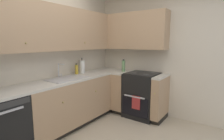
{
  "coord_description": "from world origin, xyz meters",
  "views": [
    {
      "loc": [
        -1.64,
        -1.29,
        1.54
      ],
      "look_at": [
        1.0,
        0.59,
        1.02
      ],
      "focal_mm": 28.45,
      "sensor_mm": 36.0,
      "label": 1
    }
  ],
  "objects_px": {
    "paper_towel_roll": "(82,67)",
    "oil_bottle": "(123,66)",
    "soap_bottle": "(77,69)",
    "oven_range": "(142,94)"
  },
  "relations": [
    {
      "from": "soap_bottle",
      "to": "oil_bottle",
      "type": "bearing_deg",
      "value": -37.48
    },
    {
      "from": "soap_bottle",
      "to": "oil_bottle",
      "type": "distance_m",
      "value": 1.0
    },
    {
      "from": "paper_towel_roll",
      "to": "oil_bottle",
      "type": "distance_m",
      "value": 0.89
    },
    {
      "from": "paper_towel_roll",
      "to": "oil_bottle",
      "type": "relative_size",
      "value": 1.22
    },
    {
      "from": "soap_bottle",
      "to": "paper_towel_roll",
      "type": "xyz_separation_m",
      "value": [
        0.14,
        -0.02,
        0.04
      ]
    },
    {
      "from": "oil_bottle",
      "to": "oven_range",
      "type": "bearing_deg",
      "value": -87.66
    },
    {
      "from": "oven_range",
      "to": "oil_bottle",
      "type": "relative_size",
      "value": 3.94
    },
    {
      "from": "oven_range",
      "to": "paper_towel_roll",
      "type": "distance_m",
      "value": 1.37
    },
    {
      "from": "oil_bottle",
      "to": "soap_bottle",
      "type": "bearing_deg",
      "value": 142.52
    },
    {
      "from": "soap_bottle",
      "to": "paper_towel_roll",
      "type": "height_order",
      "value": "paper_towel_roll"
    }
  ]
}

